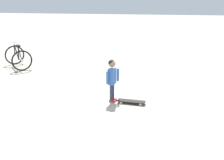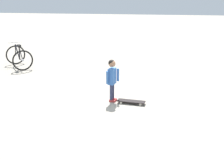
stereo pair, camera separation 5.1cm
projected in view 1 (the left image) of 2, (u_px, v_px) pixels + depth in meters
ground_plane at (114, 95)px, 7.65m from camera, size 50.00×50.00×0.00m
child_person at (112, 76)px, 7.08m from camera, size 0.32×0.29×1.06m
skateboard at (131, 101)px, 7.08m from camera, size 0.27×0.70×0.07m
bicycle_near at (18, 57)px, 10.24m from camera, size 1.28×1.22×0.85m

